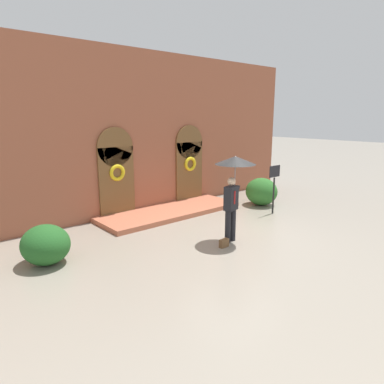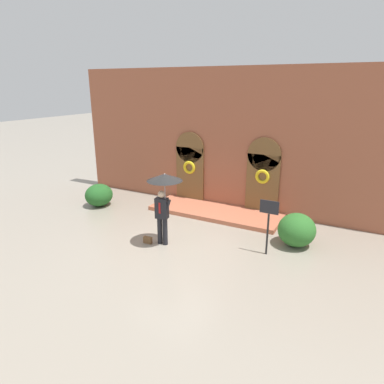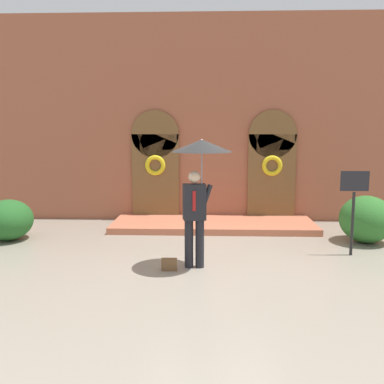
{
  "view_description": "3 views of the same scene",
  "coord_description": "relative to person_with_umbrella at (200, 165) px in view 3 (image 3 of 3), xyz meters",
  "views": [
    {
      "loc": [
        -7.06,
        -6.31,
        3.42
      ],
      "look_at": [
        -0.51,
        1.29,
        1.16
      ],
      "focal_mm": 32.0,
      "sensor_mm": 36.0,
      "label": 1
    },
    {
      "loc": [
        5.18,
        -8.64,
        4.96
      ],
      "look_at": [
        -0.04,
        1.17,
        1.43
      ],
      "focal_mm": 32.0,
      "sensor_mm": 36.0,
      "label": 2
    },
    {
      "loc": [
        -0.14,
        -7.84,
        2.55
      ],
      "look_at": [
        -0.49,
        1.27,
        1.2
      ],
      "focal_mm": 40.0,
      "sensor_mm": 36.0,
      "label": 3
    }
  ],
  "objects": [
    {
      "name": "ground_plane",
      "position": [
        0.29,
        0.19,
        -1.91
      ],
      "size": [
        80.0,
        80.0,
        0.0
      ],
      "primitive_type": "plane",
      "color": "gray"
    },
    {
      "name": "building_facade",
      "position": [
        0.29,
        4.35,
        0.77
      ],
      "size": [
        14.0,
        2.3,
        5.6
      ],
      "color": "#9E563D",
      "rests_on": "ground"
    },
    {
      "name": "person_with_umbrella",
      "position": [
        0.0,
        0.0,
        0.0
      ],
      "size": [
        1.1,
        1.1,
        2.36
      ],
      "color": "black",
      "rests_on": "ground"
    },
    {
      "name": "handbag",
      "position": [
        -0.55,
        -0.2,
        -1.8
      ],
      "size": [
        0.28,
        0.13,
        0.22
      ],
      "primitive_type": "cube",
      "rotation": [
        0.0,
        0.0,
        0.03
      ],
      "color": "brown",
      "rests_on": "ground"
    },
    {
      "name": "sign_post",
      "position": [
        3.06,
        0.89,
        -0.75
      ],
      "size": [
        0.56,
        0.06,
        1.72
      ],
      "color": "black",
      "rests_on": "ground"
    },
    {
      "name": "shrub_left",
      "position": [
        -4.45,
        1.82,
        -1.44
      ],
      "size": [
        1.1,
        1.2,
        0.94
      ],
      "primitive_type": "ellipsoid",
      "color": "#235B23",
      "rests_on": "ground"
    },
    {
      "name": "shrub_right",
      "position": [
        3.72,
        1.92,
        -1.38
      ],
      "size": [
        1.18,
        1.24,
        1.06
      ],
      "primitive_type": "ellipsoid",
      "color": "#2D6B28",
      "rests_on": "ground"
    }
  ]
}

